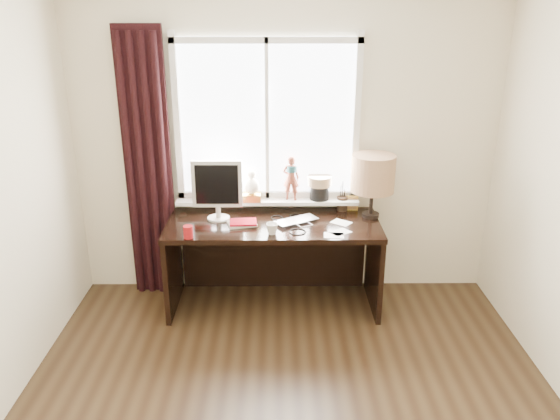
{
  "coord_description": "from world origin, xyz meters",
  "views": [
    {
      "loc": [
        -0.08,
        -2.41,
        2.38
      ],
      "look_at": [
        -0.05,
        1.25,
        1.0
      ],
      "focal_mm": 35.0,
      "sensor_mm": 36.0,
      "label": 1
    }
  ],
  "objects_px": {
    "red_cup": "(188,232)",
    "monitor": "(217,187)",
    "mug": "(272,228)",
    "table_lamp": "(373,174)",
    "laptop": "(297,221)",
    "desk": "(274,245)"
  },
  "relations": [
    {
      "from": "red_cup",
      "to": "monitor",
      "type": "bearing_deg",
      "value": 63.7
    },
    {
      "from": "mug",
      "to": "table_lamp",
      "type": "relative_size",
      "value": 0.17
    },
    {
      "from": "laptop",
      "to": "mug",
      "type": "relative_size",
      "value": 3.83
    },
    {
      "from": "table_lamp",
      "to": "laptop",
      "type": "bearing_deg",
      "value": -168.26
    },
    {
      "from": "laptop",
      "to": "monitor",
      "type": "xyz_separation_m",
      "value": [
        -0.63,
        0.08,
        0.26
      ]
    },
    {
      "from": "mug",
      "to": "desk",
      "type": "distance_m",
      "value": 0.44
    },
    {
      "from": "laptop",
      "to": "table_lamp",
      "type": "bearing_deg",
      "value": -18.87
    },
    {
      "from": "laptop",
      "to": "monitor",
      "type": "bearing_deg",
      "value": 142.23
    },
    {
      "from": "laptop",
      "to": "table_lamp",
      "type": "xyz_separation_m",
      "value": [
        0.61,
        0.13,
        0.35
      ]
    },
    {
      "from": "mug",
      "to": "desk",
      "type": "bearing_deg",
      "value": 88.4
    },
    {
      "from": "laptop",
      "to": "desk",
      "type": "xyz_separation_m",
      "value": [
        -0.19,
        0.1,
        -0.26
      ]
    },
    {
      "from": "red_cup",
      "to": "laptop",
      "type": "bearing_deg",
      "value": 20.03
    },
    {
      "from": "red_cup",
      "to": "monitor",
      "type": "distance_m",
      "value": 0.48
    },
    {
      "from": "red_cup",
      "to": "table_lamp",
      "type": "distance_m",
      "value": 1.52
    },
    {
      "from": "laptop",
      "to": "desk",
      "type": "height_order",
      "value": "laptop"
    },
    {
      "from": "desk",
      "to": "table_lamp",
      "type": "bearing_deg",
      "value": 2.02
    },
    {
      "from": "monitor",
      "to": "laptop",
      "type": "bearing_deg",
      "value": -7.15
    },
    {
      "from": "red_cup",
      "to": "desk",
      "type": "bearing_deg",
      "value": 32.11
    },
    {
      "from": "desk",
      "to": "monitor",
      "type": "xyz_separation_m",
      "value": [
        -0.45,
        -0.02,
        0.52
      ]
    },
    {
      "from": "desk",
      "to": "table_lamp",
      "type": "height_order",
      "value": "table_lamp"
    },
    {
      "from": "monitor",
      "to": "red_cup",
      "type": "bearing_deg",
      "value": -116.3
    },
    {
      "from": "laptop",
      "to": "mug",
      "type": "xyz_separation_m",
      "value": [
        -0.19,
        -0.23,
        0.03
      ]
    }
  ]
}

